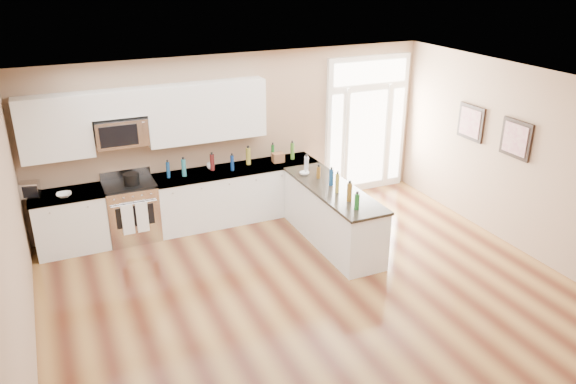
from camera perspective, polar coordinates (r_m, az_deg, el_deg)
The scene contains 20 objects.
ground at distance 7.06m, azimuth 6.43°, elevation -14.26°, with size 8.00×8.00×0.00m, color #4E2415.
room_shell at distance 6.19m, azimuth 7.12°, elevation -1.51°, with size 8.00×8.00×8.00m.
back_cabinet_left at distance 9.30m, azimuth -21.19°, elevation -2.97°, with size 1.10×0.66×0.94m.
back_cabinet_right at distance 9.72m, azimuth -5.19°, elevation -0.32°, with size 2.85×0.66×0.94m.
peninsula_cabinet at distance 8.90m, azimuth 4.51°, elevation -2.57°, with size 0.69×2.32×0.94m.
upper_cabinet_left at distance 8.94m, azimuth -22.67°, elevation 6.02°, with size 1.04×0.33×0.95m, color white.
upper_cabinet_right at distance 9.26m, azimuth -8.26°, elevation 8.09°, with size 1.94×0.33×0.95m, color white.
upper_cabinet_short at distance 8.93m, azimuth -16.97°, elevation 8.62°, with size 0.82×0.33×0.40m, color white.
microwave at distance 9.00m, azimuth -16.62°, elevation 5.86°, with size 0.78×0.41×0.42m.
entry_door at distance 10.76m, azimuth 7.99°, elevation 6.74°, with size 1.70×0.10×2.60m.
wall_art_near at distance 9.85m, azimuth 18.09°, elevation 6.73°, with size 0.05×0.58×0.58m.
wall_art_far at distance 9.16m, azimuth 22.16°, elevation 5.01°, with size 0.05×0.58×0.58m.
kitchen_range at distance 9.34m, azimuth -15.57°, elevation -1.83°, with size 0.79×0.70×1.08m.
stockpot at distance 9.08m, azimuth -15.63°, elevation 1.33°, with size 0.25×0.25×0.19m, color black.
toaster_oven at distance 9.15m, azimuth -24.74°, elevation 0.25°, with size 0.26×0.21×0.23m, color silver.
cardboard_box at distance 9.75m, azimuth -1.01°, elevation 3.53°, with size 0.20×0.14×0.16m, color brown.
bowl_left at distance 8.98m, azimuth -21.81°, elevation -0.27°, with size 0.22×0.22×0.05m, color white.
bowl_peninsula at distance 9.18m, azimuth 1.67°, elevation 1.90°, with size 0.16×0.16×0.05m, color white.
cup_counter at distance 9.52m, azimuth -7.86°, elevation 2.64°, with size 0.13×0.13×0.11m, color white.
counter_bottles at distance 9.06m, azimuth -1.30°, elevation 2.36°, with size 2.31×2.45×0.30m.
Camera 1 is at (-2.98, -4.80, 4.24)m, focal length 35.00 mm.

